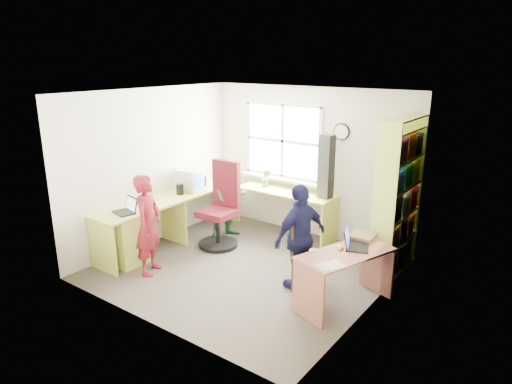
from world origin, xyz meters
TOP-DOWN VIEW (x-y plane):
  - room at (0.01, 0.10)m, footprint 3.64×3.44m
  - l_desk at (-1.31, -0.28)m, footprint 2.38×2.95m
  - right_desk at (1.53, -0.08)m, footprint 0.88×1.27m
  - bookshelf at (1.65, 1.19)m, footprint 0.30×1.02m
  - swivel_chair at (-0.82, 0.47)m, footprint 0.64×0.64m
  - wooden_chair at (0.91, 0.03)m, footprint 0.50×0.50m
  - crt_monitor at (-1.52, 0.51)m, footprint 0.40×0.37m
  - laptop_left at (-1.46, -0.80)m, footprint 0.37×0.33m
  - laptop_right at (1.52, 0.11)m, footprint 0.40×0.43m
  - speaker_a at (-1.48, 0.25)m, footprint 0.08×0.08m
  - speaker_b at (-1.51, 0.80)m, footprint 0.10×0.10m
  - cd_tower at (0.44, 1.45)m, footprint 0.21×0.19m
  - game_box at (1.51, 0.42)m, footprint 0.30×0.30m
  - paper_a at (-1.47, -0.38)m, footprint 0.26×0.35m
  - paper_b at (1.55, -0.50)m, footprint 0.32×0.35m
  - potted_plant at (-0.65, 1.43)m, footprint 0.19×0.17m
  - person_red at (-0.98, -0.84)m, footprint 0.50×0.59m
  - person_green at (-0.93, 0.79)m, footprint 0.64×0.74m
  - person_navy at (0.87, -0.01)m, footprint 0.54×0.86m

SIDE VIEW (x-z plane):
  - l_desk at x=-1.31m, z-range 0.08..0.83m
  - right_desk at x=1.53m, z-range 0.15..0.82m
  - wooden_chair at x=0.91m, z-range 0.04..0.95m
  - swivel_chair at x=-0.82m, z-range -0.09..1.22m
  - person_green at x=-0.93m, z-range 0.00..1.31m
  - paper_b at x=1.55m, z-range 0.67..0.67m
  - person_navy at x=0.87m, z-range 0.00..1.36m
  - person_red at x=-0.98m, z-range 0.00..1.37m
  - game_box at x=1.51m, z-range 0.67..0.73m
  - laptop_right at x=1.52m, z-range 0.61..0.85m
  - paper_a at x=-1.47m, z-range 0.75..0.75m
  - laptop_left at x=-1.46m, z-range 0.69..0.91m
  - speaker_a at x=-1.48m, z-range 0.75..0.92m
  - speaker_b at x=-1.51m, z-range 0.75..0.93m
  - potted_plant at x=-0.65m, z-range 0.75..1.05m
  - crt_monitor at x=-1.52m, z-range 0.75..1.10m
  - bookshelf at x=1.65m, z-range -0.05..2.05m
  - room at x=0.01m, z-range 0.00..2.44m
  - cd_tower at x=0.44m, z-range 0.75..1.73m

